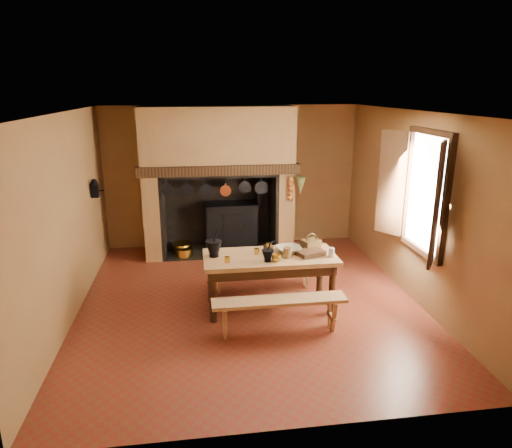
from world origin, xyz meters
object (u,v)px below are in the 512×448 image
at_px(coffee_grinder, 269,248).
at_px(wicker_basket, 311,244).
at_px(bench_front, 279,308).
at_px(work_table, 270,264).
at_px(mixing_bowl, 289,249).
at_px(iron_range, 232,225).

xyz_separation_m(coffee_grinder, wicker_basket, (0.64, 0.05, 0.02)).
height_order(bench_front, coffee_grinder, coffee_grinder).
distance_m(work_table, mixing_bowl, 0.35).
bearing_deg(work_table, wicker_basket, 14.84).
xyz_separation_m(bench_front, mixing_bowl, (0.29, 0.83, 0.49)).
height_order(work_table, mixing_bowl, mixing_bowl).
bearing_deg(wicker_basket, work_table, 171.26).
bearing_deg(coffee_grinder, mixing_bowl, -26.15).
bearing_deg(coffee_grinder, bench_front, -111.45).
xyz_separation_m(iron_range, mixing_bowl, (0.60, -2.60, 0.38)).
height_order(mixing_bowl, wicker_basket, wicker_basket).
relative_size(bench_front, coffee_grinder, 10.12).
relative_size(coffee_grinder, mixing_bowl, 0.49).
distance_m(iron_range, wicker_basket, 2.73).
distance_m(work_table, bench_front, 0.81).
height_order(iron_range, work_table, iron_range).
distance_m(bench_front, coffee_grinder, 1.00).
distance_m(bench_front, mixing_bowl, 1.01).
distance_m(coffee_grinder, mixing_bowl, 0.29).
height_order(iron_range, coffee_grinder, iron_range).
bearing_deg(coffee_grinder, wicker_basket, -16.77).
distance_m(iron_range, mixing_bowl, 2.70).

